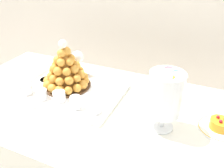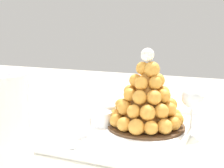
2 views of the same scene
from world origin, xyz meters
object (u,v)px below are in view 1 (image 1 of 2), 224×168
(dessert_cup_centre, at_px, (59,97))
(creme_brulee_ramekin, at_px, (47,81))
(fruit_tart_plate, at_px, (219,126))
(serving_tray, at_px, (70,92))
(dessert_cup_left, at_px, (27,89))
(dessert_cup_right, at_px, (95,107))
(macaron_goblet, at_px, (165,94))
(dessert_cup_mid_left, at_px, (41,95))
(wine_glass, at_px, (77,58))
(croquembouche, at_px, (65,70))
(dessert_cup_mid_right, at_px, (76,103))

(dessert_cup_centre, xyz_separation_m, creme_brulee_ramekin, (-0.16, 0.11, -0.01))
(dessert_cup_centre, relative_size, fruit_tart_plate, 0.36)
(serving_tray, height_order, dessert_cup_left, dessert_cup_left)
(dessert_cup_left, relative_size, fruit_tart_plate, 0.34)
(dessert_cup_right, xyz_separation_m, macaron_goblet, (0.30, 0.03, 0.13))
(dessert_cup_right, bearing_deg, dessert_cup_mid_left, -178.05)
(serving_tray, height_order, wine_glass, wine_glass)
(croquembouche, height_order, wine_glass, croquembouche)
(dessert_cup_centre, distance_m, macaron_goblet, 0.52)
(dessert_cup_mid_left, xyz_separation_m, wine_glass, (0.03, 0.30, 0.08))
(croquembouche, distance_m, dessert_cup_mid_right, 0.22)
(serving_tray, relative_size, dessert_cup_right, 10.05)
(dessert_cup_mid_right, distance_m, wine_glass, 0.35)
(dessert_cup_mid_left, xyz_separation_m, fruit_tart_plate, (0.81, 0.12, -0.01))
(dessert_cup_left, relative_size, dessert_cup_centre, 0.96)
(dessert_cup_mid_right, xyz_separation_m, wine_glass, (-0.16, 0.30, 0.08))
(macaron_goblet, bearing_deg, dessert_cup_right, -174.62)
(creme_brulee_ramekin, bearing_deg, dessert_cup_left, -104.69)
(macaron_goblet, bearing_deg, fruit_tart_plate, 20.55)
(dessert_cup_mid_right, height_order, creme_brulee_ramekin, dessert_cup_mid_right)
(creme_brulee_ramekin, distance_m, fruit_tart_plate, 0.88)
(macaron_goblet, xyz_separation_m, fruit_tart_plate, (0.22, 0.08, -0.15))
(dessert_cup_left, bearing_deg, croquembouche, 44.84)
(dessert_cup_mid_left, relative_size, dessert_cup_right, 1.06)
(dessert_cup_mid_left, relative_size, dessert_cup_mid_right, 0.95)
(serving_tray, distance_m, dessert_cup_mid_left, 0.15)
(creme_brulee_ramekin, height_order, wine_glass, wine_glass)
(dessert_cup_mid_left, bearing_deg, dessert_cup_centre, 13.21)
(croquembouche, height_order, creme_brulee_ramekin, croquembouche)
(croquembouche, bearing_deg, macaron_goblet, -12.26)
(serving_tray, distance_m, wine_glass, 0.22)
(dessert_cup_mid_right, bearing_deg, wine_glass, 118.73)
(dessert_cup_left, xyz_separation_m, dessert_cup_mid_left, (0.10, -0.01, 0.00))
(dessert_cup_left, xyz_separation_m, creme_brulee_ramekin, (0.03, 0.12, -0.01))
(dessert_cup_left, distance_m, dessert_cup_centre, 0.19)
(dessert_cup_centre, distance_m, fruit_tart_plate, 0.73)
(creme_brulee_ramekin, bearing_deg, dessert_cup_mid_right, -26.53)
(creme_brulee_ramekin, height_order, macaron_goblet, macaron_goblet)
(dessert_cup_centre, distance_m, wine_glass, 0.30)
(croquembouche, height_order, macaron_goblet, macaron_goblet)
(croquembouche, relative_size, wine_glass, 1.70)
(serving_tray, bearing_deg, dessert_cup_right, -27.19)
(creme_brulee_ramekin, bearing_deg, dessert_cup_right, -19.05)
(dessert_cup_mid_right, relative_size, creme_brulee_ramekin, 0.70)
(creme_brulee_ramekin, xyz_separation_m, macaron_goblet, (0.66, -0.10, 0.14))
(fruit_tart_plate, bearing_deg, dessert_cup_mid_right, -169.14)
(dessert_cup_mid_left, bearing_deg, dessert_cup_mid_right, 0.95)
(croquembouche, height_order, dessert_cup_right, croquembouche)
(creme_brulee_ramekin, relative_size, wine_glass, 0.55)
(serving_tray, height_order, dessert_cup_mid_left, dessert_cup_mid_left)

